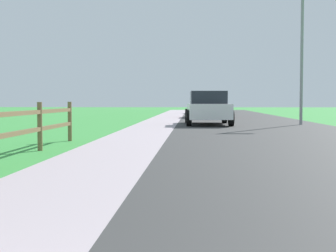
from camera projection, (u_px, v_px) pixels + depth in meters
ground_plane at (178, 123)px, 25.28m from camera, size 120.00×120.00×0.00m
road_asphalt at (243, 121)px, 27.09m from camera, size 7.00×66.00×0.01m
curb_concrete at (126, 121)px, 27.43m from camera, size 6.00×66.00×0.01m
grass_verge at (99, 121)px, 27.50m from camera, size 5.00×66.00×0.00m
parked_suv_white at (208, 108)px, 23.07m from camera, size 2.21×4.82×1.57m
parked_car_red at (207, 105)px, 33.47m from camera, size 2.00×4.99×1.60m
parked_car_silver at (204, 105)px, 44.37m from camera, size 2.10×4.42×1.56m
street_lamp at (304, 47)px, 22.83m from camera, size 1.17×0.20×6.05m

